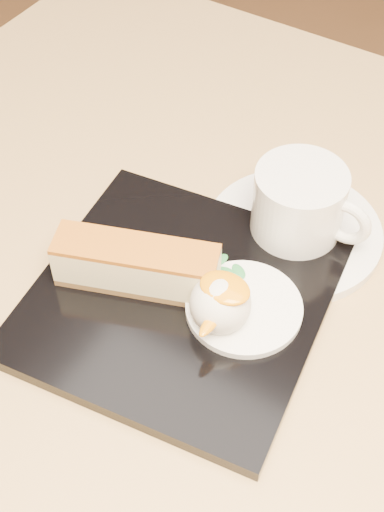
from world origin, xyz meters
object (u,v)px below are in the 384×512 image
Objects in this scene: ice_cream_scoop at (220,304)px; saucer at (294,232)px; dessert_plate at (179,300)px; coffee_cup at (301,203)px; table at (193,399)px; cheesecake at (137,265)px.

saucer is (0.00, 0.12, -0.03)m from ice_cream_scoop.
dessert_plate is at bearing 172.87° from ice_cream_scoop.
coffee_cup reaches higher than dessert_plate.
coffee_cup reaches higher than table.
cheesecake reaches higher than table.
dessert_plate is 4.78× the size of ice_cream_scoop.
dessert_plate is 0.13m from coffee_cup.
cheesecake reaches higher than dessert_plate.
ice_cream_scoop reaches higher than saucer.
ice_cream_scoop reaches higher than dessert_plate.
ice_cream_scoop is (0.04, -0.00, 0.03)m from dessert_plate.
coffee_cup is (0.08, 0.12, 0.01)m from cheesecake.
coffee_cup is (0.00, 0.00, 0.04)m from saucer.
coffee_cup is at bearing 0.36° from saucer.
ice_cream_scoop is (0.07, -0.00, 0.00)m from cheesecake.
dessert_plate is 0.04m from cheesecake.
table is 5.33× the size of saucer.
ice_cream_scoop is at bearing -93.33° from coffee_cup.
cheesecake is at bearing -123.65° from saucer.
ice_cream_scoop is 0.12m from saucer.
ice_cream_scoop is at bearing -92.04° from saucer.
dessert_plate is 2.17× the size of coffee_cup.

